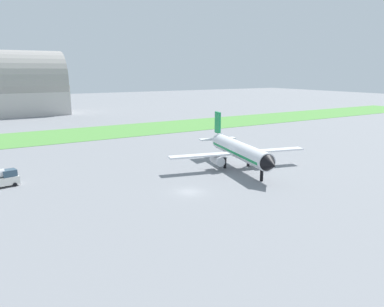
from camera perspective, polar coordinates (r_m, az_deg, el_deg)
ground_plane at (r=64.81m, az=-0.41°, el=-5.81°), size 600.00×600.00×0.00m
grass_taxiway_strip at (r=128.72m, az=-16.85°, el=2.77°), size 360.00×28.00×0.08m
airplane_midfield_jet at (r=80.13m, az=7.06°, el=0.48°), size 29.98×29.61×10.72m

